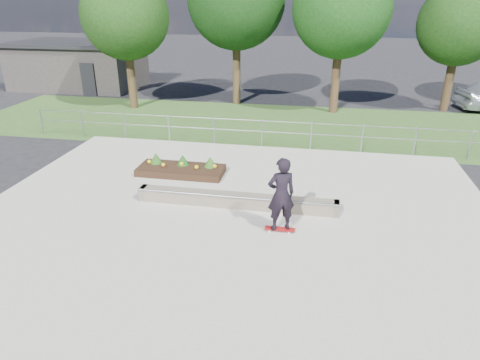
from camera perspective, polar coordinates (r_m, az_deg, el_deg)
name	(u,v)px	position (r m, az deg, el deg)	size (l,w,h in m)	color
ground	(222,241)	(11.16, -2.44, -8.14)	(120.00, 120.00, 0.00)	black
grass_verge	(271,124)	(21.19, 4.19, 7.41)	(30.00, 8.00, 0.02)	#2F4F1F
concrete_slab	(222,240)	(11.15, -2.44, -8.01)	(15.00, 15.00, 0.06)	#A9A596
fence	(262,130)	(17.64, 2.93, 6.70)	(20.06, 0.06, 1.20)	#94979C
building	(79,64)	(31.99, -20.68, 14.23)	(8.40, 5.40, 3.00)	#2F2C2A
tree_far_left	(125,16)	(24.50, -15.06, 20.40)	(4.55, 4.55, 7.15)	#342414
tree_mid_left	(236,0)	(24.71, -0.49, 22.90)	(5.25, 5.25, 8.25)	#362615
tree_mid_right	(342,8)	(23.28, 13.42, 21.36)	(4.90, 4.90, 7.70)	#382416
tree_far_right	(460,24)	(25.71, 27.27, 17.99)	(4.20, 4.20, 6.60)	#312113
grind_ledge	(236,200)	(12.65, -0.51, -2.72)	(6.00, 0.44, 0.43)	#665C4B
planter_bed	(181,168)	(15.17, -7.83, 1.55)	(3.00, 1.20, 0.61)	black
skateboarder	(281,195)	(11.02, 5.51, -1.95)	(0.86, 0.73, 2.09)	silver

